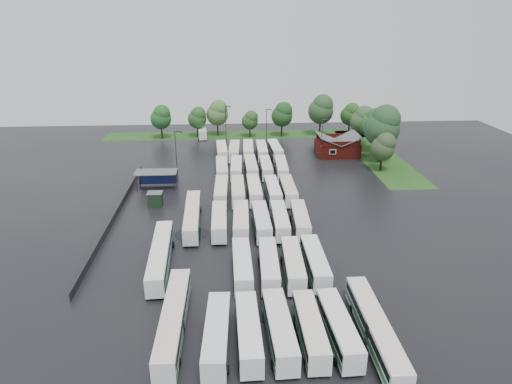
{
  "coord_description": "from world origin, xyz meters",
  "views": [
    {
      "loc": [
        -2.77,
        -64.66,
        32.08
      ],
      "look_at": [
        2.0,
        12.0,
        2.5
      ],
      "focal_mm": 32.0,
      "sensor_mm": 36.0,
      "label": 1
    }
  ],
  "objects": [
    {
      "name": "bus_r4c0",
      "position": [
        -4.32,
        28.08,
        1.71
      ],
      "size": [
        2.69,
        11.25,
        3.11
      ],
      "rotation": [
        0.0,
        0.0,
        0.03
      ],
      "color": "white",
      "rests_on": "ground"
    },
    {
      "name": "tree_north_3",
      "position": [
        3.53,
        62.27,
        4.91
      ],
      "size": [
        4.62,
        4.61,
        7.64
      ],
      "color": "black",
      "rests_on": "ground"
    },
    {
      "name": "bus_r3c0",
      "position": [
        -4.32,
        14.94,
        1.7
      ],
      "size": [
        2.58,
        11.14,
        3.09
      ],
      "rotation": [
        0.0,
        0.0,
        -0.02
      ],
      "color": "white",
      "rests_on": "ground"
    },
    {
      "name": "artic_bus_east",
      "position": [
        12.11,
        -26.22,
        1.67
      ],
      "size": [
        2.38,
        16.25,
        3.01
      ],
      "rotation": [
        0.0,
        0.0,
        -0.0
      ],
      "color": "white",
      "rests_on": "ground"
    },
    {
      "name": "tree_east_0",
      "position": [
        31.03,
        29.72,
        5.64
      ],
      "size": [
        5.3,
        5.29,
        8.77
      ],
      "color": "black",
      "rests_on": "ground"
    },
    {
      "name": "lamp_post_back_w",
      "position": [
        -3.22,
        53.74,
        6.12
      ],
      "size": [
        1.62,
        0.32,
        10.54
      ],
      "color": "#2D2D30",
      "rests_on": "ground"
    },
    {
      "name": "brick_building",
      "position": [
        24.0,
        42.77,
        1.87
      ],
      "size": [
        10.07,
        8.6,
        5.39
      ],
      "color": "#61160F",
      "rests_on": "ground"
    },
    {
      "name": "tree_east_3",
      "position": [
        32.62,
        51.9,
        6.78
      ],
      "size": [
        6.36,
        6.36,
        10.54
      ],
      "color": "#352215",
      "rests_on": "ground"
    },
    {
      "name": "grass_strip_north",
      "position": [
        2.0,
        64.8,
        0.01
      ],
      "size": [
        80.0,
        10.0,
        0.01
      ],
      "primitive_type": "cube",
      "color": "#1F4B15",
      "rests_on": "ground"
    },
    {
      "name": "bus_r2c4",
      "position": [
        8.42,
        1.3,
        1.69
      ],
      "size": [
        2.91,
        11.18,
        3.08
      ],
      "rotation": [
        0.0,
        0.0,
        -0.05
      ],
      "color": "white",
      "rests_on": "ground"
    },
    {
      "name": "bus_r5c2",
      "position": [
        1.99,
        42.21,
        1.75
      ],
      "size": [
        2.82,
        11.5,
        3.18
      ],
      "rotation": [
        0.0,
        0.0,
        -0.04
      ],
      "color": "white",
      "rests_on": "ground"
    },
    {
      "name": "lamp_post_ne",
      "position": [
        19.6,
        40.15,
        5.58
      ],
      "size": [
        1.48,
        0.29,
        9.61
      ],
      "color": "#2D2D30",
      "rests_on": "ground"
    },
    {
      "name": "bus_r0c3",
      "position": [
        5.31,
        -25.9,
        1.66
      ],
      "size": [
        2.34,
        10.86,
        3.02
      ],
      "rotation": [
        0.0,
        0.0,
        0.0
      ],
      "color": "white",
      "rests_on": "ground"
    },
    {
      "name": "bus_r2c2",
      "position": [
        2.17,
        1.0,
        1.73
      ],
      "size": [
        2.58,
        11.33,
        3.14
      ],
      "rotation": [
        0.0,
        0.0,
        0.02
      ],
      "color": "white",
      "rests_on": "ground"
    },
    {
      "name": "bus_r0c4",
      "position": [
        8.31,
        -25.92,
        1.69
      ],
      "size": [
        2.83,
        11.16,
        3.08
      ],
      "rotation": [
        0.0,
        0.0,
        0.04
      ],
      "color": "white",
      "rests_on": "ground"
    },
    {
      "name": "bus_r4c2",
      "position": [
        1.93,
        28.65,
        1.74
      ],
      "size": [
        2.57,
        11.43,
        3.17
      ],
      "rotation": [
        0.0,
        0.0,
        0.01
      ],
      "color": "white",
      "rests_on": "ground"
    },
    {
      "name": "bus_r4c1",
      "position": [
        -1.17,
        28.48,
        1.68
      ],
      "size": [
        2.75,
        11.07,
        3.06
      ],
      "rotation": [
        0.0,
        0.0,
        -0.04
      ],
      "color": "white",
      "rests_on": "ground"
    },
    {
      "name": "west_fence",
      "position": [
        -22.2,
        8.0,
        0.6
      ],
      "size": [
        0.1,
        50.0,
        1.2
      ],
      "primitive_type": "cube",
      "color": "#2D2D30",
      "rests_on": "ground"
    },
    {
      "name": "wash_shed",
      "position": [
        -17.2,
        22.02,
        2.99
      ],
      "size": [
        8.2,
        4.2,
        3.58
      ],
      "color": "#2D2D30",
      "rests_on": "ground"
    },
    {
      "name": "tree_east_2",
      "position": [
        33.8,
        45.49,
        7.21
      ],
      "size": [
        6.77,
        6.77,
        11.21
      ],
      "color": "black",
      "rests_on": "ground"
    },
    {
      "name": "bus_r1c2",
      "position": [
        2.15,
        -12.63,
        1.71
      ],
      "size": [
        2.74,
        11.23,
        3.1
      ],
      "rotation": [
        0.0,
        0.0,
        -0.03
      ],
      "color": "white",
      "rests_on": "ground"
    },
    {
      "name": "bus_r1c3",
      "position": [
        5.34,
        -12.58,
        1.71
      ],
      "size": [
        2.78,
        11.25,
        3.11
      ],
      "rotation": [
        0.0,
        0.0,
        -0.04
      ],
      "color": "white",
      "rests_on": "ground"
    },
    {
      "name": "bus_r1c1",
      "position": [
        -1.34,
        -12.57,
        1.71
      ],
      "size": [
        2.48,
        11.21,
        3.11
      ],
      "rotation": [
        0.0,
        0.0,
        0.01
      ],
      "color": "white",
      "rests_on": "ground"
    },
    {
      "name": "bus_r0c0",
      "position": [
        -4.4,
        -26.21,
        1.74
      ],
      "size": [
        2.89,
        11.47,
        3.17
      ],
      "rotation": [
        0.0,
        0.0,
        -0.04
      ],
      "color": "white",
      "rests_on": "ground"
    },
    {
      "name": "bus_r2c3",
      "position": [
        5.17,
        1.27,
        1.68
      ],
      "size": [
        2.57,
        11.05,
        3.06
      ],
      "rotation": [
        0.0,
        0.0,
        -0.02
      ],
      "color": "white",
      "rests_on": "ground"
    },
    {
      "name": "tree_north_0",
      "position": [
        -21.23,
        62.01,
        6.13
      ],
      "size": [
        5.75,
        5.75,
        9.53
      ],
      "color": "black",
      "rests_on": "ground"
    },
    {
      "name": "minibus",
      "position": [
        -10.02,
        61.63,
        1.44
      ],
      "size": [
        2.66,
        6.11,
        2.6
      ],
      "rotation": [
        0.0,
        0.0,
        0.07
      ],
      "color": "white",
      "rests_on": "ground"
    },
    {
      "name": "bus_r4c3",
      "position": [
        5.17,
        28.58,
        1.66
      ],
      "size": [
        2.37,
        10.85,
        3.02
      ],
      "rotation": [
        0.0,
        0.0,
        -0.01
      ],
      "color": "white",
      "rests_on": "ground"
    },
    {
      "name": "bus_r2c1",
      "position": [
        -1.06,
        1.26,
        1.75
      ],
      "size": [
        2.8,
        11.48,
        3.17
      ],
      "rotation": [
        0.0,
        0.0,
        -0.03
      ],
      "color": "white",
      "rests_on": "ground"
    },
    {
      "name": "bus_r3c2",
      "position": [
        1.85,
        14.92,
        1.73
      ],
      "size": [
        2.49,
        11.31,
        3.14
      ],
      "rotation": [
        0.0,
        0.0,
        0.01
      ],
      "color": "white",
      "rests_on": "ground"
    },
    {
      "name": "puddle_0",
      "position": [
        0.62,
        -19.9,
        0.0
      ],
      "size": [
        5.12,
        5.12,
        0.01
      ],
      "primitive_type": "cylinder",
      "color": "black",
      "rests_on": "ground"
    },
    {
      "name": "artic_bus_west_c",
      "position": [
        -12.38,
        -9.15,
        1.74
      ],
      "size": [
        3.15,
        16.96,
        3.13
      ],
      "rotation": [
        0.0,
        0.0,
        0.05
      ],
      "color": "white",
      "rests_on": "ground"
    },
    {
      "name": "ground",
      "position": [
        0.0,
        0.0,
        0.0
      ],
      "size": [
        160.0,
        160.0,
        0.0
      ],
      "primitive_type": "plane",
      "color": "black",
      "rests_on": "ground"
    },
    {
      "name": "puddle_1",
      "position": [
        5.13,
        -24.16,
        0.0
      ],
      "size": [
        4.56,
        4.56,
        0.01
      ],
      "primitive_type": "cylinder",
      "color": "black",
      "rests_on": "ground"
    },
    {
      "name": "tree_north_2",
      "position": [
        -5.62,
        64.67,
        6.61
      ],
      "size": [
        6.21,
        6.21,
        10.28
      ],
      "color": "#331F10",
      "rests_on": "ground"
    },
    {
      "name": "utility_hut",
      "position": [
        -16.2,
        12.6,
        1.32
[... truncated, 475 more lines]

